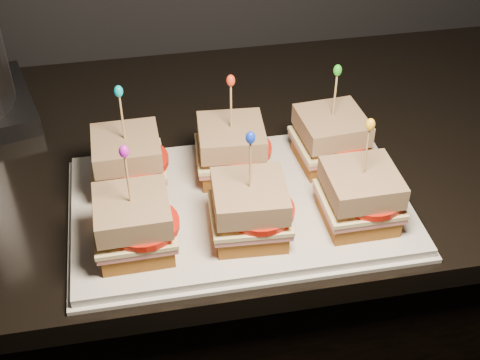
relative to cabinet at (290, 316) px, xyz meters
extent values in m
cube|color=black|center=(0.00, 0.00, 0.00)|extent=(2.58, 0.61, 0.84)
cube|color=black|center=(0.00, 0.00, 0.44)|extent=(2.62, 0.65, 0.04)
cube|color=white|center=(-0.14, -0.16, 0.46)|extent=(0.46, 0.29, 0.02)
cube|color=white|center=(-0.14, -0.16, 0.46)|extent=(0.48, 0.30, 0.01)
cube|color=#63300F|center=(-0.28, -0.09, 0.49)|extent=(0.09, 0.09, 0.03)
cube|color=#B4605B|center=(-0.28, -0.09, 0.50)|extent=(0.10, 0.10, 0.01)
cube|color=#F7E49D|center=(-0.28, -0.09, 0.51)|extent=(0.10, 0.10, 0.01)
cylinder|color=red|center=(-0.27, -0.10, 0.52)|extent=(0.09, 0.09, 0.01)
cube|color=#582A0D|center=(-0.28, -0.09, 0.54)|extent=(0.09, 0.09, 0.03)
cylinder|color=tan|center=(-0.28, -0.09, 0.58)|extent=(0.00, 0.00, 0.09)
ellipsoid|color=#04B0BC|center=(-0.28, -0.09, 0.63)|extent=(0.01, 0.01, 0.02)
cube|color=#63300F|center=(-0.14, -0.09, 0.49)|extent=(0.10, 0.10, 0.03)
cube|color=#B4605B|center=(-0.14, -0.09, 0.50)|extent=(0.11, 0.10, 0.01)
cube|color=#F7E49D|center=(-0.14, -0.09, 0.51)|extent=(0.11, 0.10, 0.01)
cylinder|color=red|center=(-0.12, -0.10, 0.52)|extent=(0.09, 0.09, 0.01)
cube|color=#582A0D|center=(-0.14, -0.09, 0.54)|extent=(0.10, 0.10, 0.03)
cylinder|color=tan|center=(-0.14, -0.09, 0.58)|extent=(0.00, 0.00, 0.09)
ellipsoid|color=red|center=(-0.14, -0.09, 0.63)|extent=(0.01, 0.01, 0.02)
cube|color=#63300F|center=(0.01, -0.09, 0.49)|extent=(0.10, 0.10, 0.03)
cube|color=#B4605B|center=(0.01, -0.09, 0.50)|extent=(0.11, 0.10, 0.01)
cube|color=#F7E49D|center=(0.01, -0.09, 0.51)|extent=(0.11, 0.10, 0.01)
cylinder|color=red|center=(0.02, -0.10, 0.52)|extent=(0.09, 0.09, 0.01)
cube|color=#582A0D|center=(0.01, -0.09, 0.54)|extent=(0.10, 0.10, 0.03)
cylinder|color=tan|center=(0.01, -0.09, 0.58)|extent=(0.00, 0.00, 0.09)
ellipsoid|color=green|center=(0.01, -0.09, 0.63)|extent=(0.01, 0.01, 0.02)
cube|color=#63300F|center=(-0.28, -0.23, 0.49)|extent=(0.09, 0.09, 0.03)
cube|color=#B4605B|center=(-0.28, -0.23, 0.50)|extent=(0.10, 0.10, 0.01)
cube|color=#F7E49D|center=(-0.28, -0.23, 0.51)|extent=(0.10, 0.10, 0.01)
cylinder|color=red|center=(-0.27, -0.23, 0.52)|extent=(0.09, 0.09, 0.01)
cube|color=#582A0D|center=(-0.28, -0.23, 0.54)|extent=(0.09, 0.09, 0.03)
cylinder|color=tan|center=(-0.28, -0.23, 0.58)|extent=(0.00, 0.00, 0.09)
ellipsoid|color=#D418D6|center=(-0.28, -0.23, 0.63)|extent=(0.01, 0.01, 0.02)
cube|color=#63300F|center=(-0.14, -0.23, 0.49)|extent=(0.10, 0.10, 0.03)
cube|color=#B4605B|center=(-0.14, -0.23, 0.50)|extent=(0.11, 0.10, 0.01)
cube|color=#F7E49D|center=(-0.14, -0.23, 0.51)|extent=(0.11, 0.10, 0.01)
cylinder|color=red|center=(-0.12, -0.23, 0.52)|extent=(0.09, 0.09, 0.01)
cube|color=#582A0D|center=(-0.14, -0.23, 0.54)|extent=(0.10, 0.10, 0.03)
cylinder|color=tan|center=(-0.14, -0.23, 0.58)|extent=(0.00, 0.00, 0.09)
ellipsoid|color=#1133D5|center=(-0.14, -0.23, 0.63)|extent=(0.01, 0.01, 0.02)
cube|color=#63300F|center=(0.01, -0.23, 0.49)|extent=(0.09, 0.09, 0.03)
cube|color=#B4605B|center=(0.01, -0.23, 0.50)|extent=(0.10, 0.10, 0.01)
cube|color=#F7E49D|center=(0.01, -0.23, 0.51)|extent=(0.10, 0.10, 0.01)
cylinder|color=red|center=(0.02, -0.23, 0.52)|extent=(0.09, 0.09, 0.01)
cube|color=#582A0D|center=(0.01, -0.23, 0.54)|extent=(0.09, 0.09, 0.03)
cylinder|color=tan|center=(0.01, -0.23, 0.58)|extent=(0.00, 0.00, 0.09)
ellipsoid|color=yellow|center=(0.01, -0.23, 0.63)|extent=(0.01, 0.01, 0.02)
camera|label=1|loc=(-0.27, -0.86, 1.08)|focal=50.00mm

